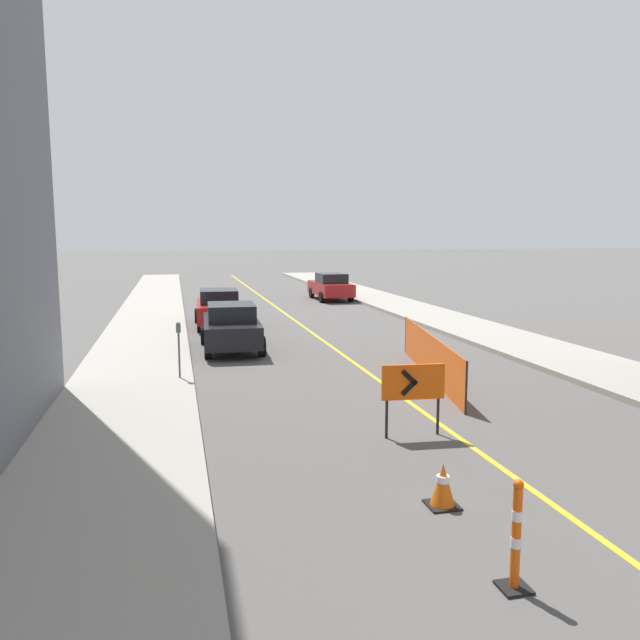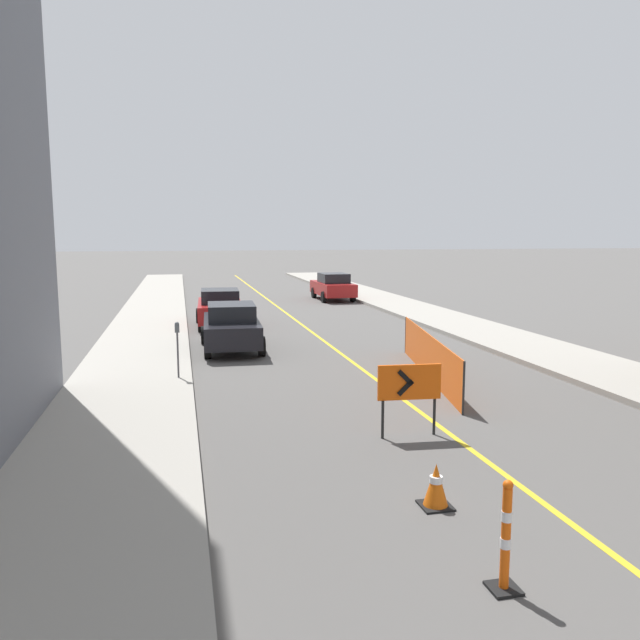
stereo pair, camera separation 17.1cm
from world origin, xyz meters
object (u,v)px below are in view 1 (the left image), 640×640
Objects in this scene: delineator_post_rear at (516,542)px; parking_meter_near_curb at (179,339)px; traffic_cone_third at (443,485)px; arrow_barricade_primary at (413,385)px; parked_car_curb_near at (231,327)px; parked_car_curb_mid at (219,308)px; parked_car_curb_far at (331,286)px.

delineator_post_rear is 11.20m from parking_meter_near_curb.
parking_meter_near_curb reaches higher than traffic_cone_third.
traffic_cone_third is at bearing -99.13° from arrow_barricade_primary.
parked_car_curb_mid is at bearing 92.74° from parked_car_curb_near.
parked_car_curb_near is 16.43m from parked_car_curb_far.
parked_car_curb_near is at bearing 96.61° from delineator_post_rear.
arrow_barricade_primary is 0.33× the size of parked_car_curb_far.
delineator_post_rear is at bearing -71.76° from parking_meter_near_curb.
traffic_cone_third is 0.51× the size of delineator_post_rear.
delineator_post_rear is at bearing -92.98° from traffic_cone_third.
parked_car_curb_mid is at bearing 94.92° from delineator_post_rear.
parked_car_curb_far is at bearing 66.56° from parked_car_curb_near.
traffic_cone_third is at bearing -66.90° from parking_meter_near_curb.
parking_meter_near_curb is (-4.35, 5.42, 0.17)m from arrow_barricade_primary.
parked_car_curb_mid is 10.14m from parking_meter_near_curb.
parked_car_curb_mid and parked_car_curb_far have the same top height.
parked_car_curb_far is 21.22m from parking_meter_near_curb.
delineator_post_rear is 30.36m from parked_car_curb_far.
parked_car_curb_near is at bearing 98.18° from traffic_cone_third.
parked_car_curb_far is (4.58, 24.67, -0.22)m from arrow_barricade_primary.
traffic_cone_third is at bearing -79.34° from parked_car_curb_near.
delineator_post_rear is 0.29× the size of parked_car_curb_mid.
parked_car_curb_near reaches higher than arrow_barricade_primary.
parked_car_curb_mid reaches higher than traffic_cone_third.
parked_car_curb_near is 1.00× the size of parked_car_curb_mid.
arrow_barricade_primary is (0.74, 3.05, 0.70)m from traffic_cone_third.
parked_car_curb_mid reaches higher than delineator_post_rear.
delineator_post_rear reaches higher than traffic_cone_third.
parking_meter_near_curb reaches higher than delineator_post_rear.
parked_car_curb_near and parked_car_curb_mid have the same top height.
parking_meter_near_curb reaches higher than parked_car_curb_mid.
parked_car_curb_far reaches higher than traffic_cone_third.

